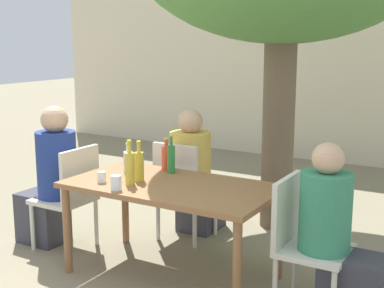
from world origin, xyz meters
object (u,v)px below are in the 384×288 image
at_px(person_seated_2, 195,177).
at_px(green_bottle_0, 171,158).
at_px(oil_cruet_3, 139,165).
at_px(patio_chair_1, 302,237).
at_px(soda_bottle_2, 166,157).
at_px(oil_cruet_4, 130,167).
at_px(drinking_glass_1, 102,177).
at_px(water_bottle_1, 128,161).
at_px(patio_chair_0, 71,192).
at_px(patio_chair_2, 182,186).
at_px(drinking_glass_0, 116,183).
at_px(dining_table_front, 172,194).
at_px(person_seated_0, 51,183).
at_px(person_seated_1, 338,243).

xyz_separation_m(person_seated_2, green_bottle_0, (0.14, -0.62, 0.32)).
height_order(person_seated_2, oil_cruet_3, person_seated_2).
relative_size(patio_chair_1, soda_bottle_2, 3.36).
bearing_deg(oil_cruet_4, drinking_glass_1, -164.82).
relative_size(green_bottle_0, water_bottle_1, 1.28).
distance_m(patio_chair_0, patio_chair_1, 2.03).
bearing_deg(patio_chair_2, patio_chair_1, 153.72).
bearing_deg(oil_cruet_4, patio_chair_1, 7.87).
distance_m(soda_bottle_2, drinking_glass_0, 0.69).
relative_size(patio_chair_0, drinking_glass_1, 10.86).
bearing_deg(person_seated_2, patio_chair_1, 146.21).
height_order(dining_table_front, patio_chair_1, patio_chair_1).
xyz_separation_m(person_seated_0, soda_bottle_2, (0.98, 0.34, 0.27)).
bearing_deg(patio_chair_0, drinking_glass_1, 66.63).
distance_m(dining_table_front, soda_bottle_2, 0.47).
xyz_separation_m(patio_chair_1, oil_cruet_3, (-1.28, -0.04, 0.34)).
height_order(patio_chair_0, green_bottle_0, green_bottle_0).
bearing_deg(patio_chair_1, water_bottle_1, 86.07).
height_order(soda_bottle_2, oil_cruet_4, oil_cruet_4).
height_order(patio_chair_2, oil_cruet_3, oil_cruet_3).
xyz_separation_m(patio_chair_2, water_bottle_1, (-0.16, -0.55, 0.31)).
bearing_deg(patio_chair_2, green_bottle_0, 109.74).
bearing_deg(soda_bottle_2, patio_chair_0, -155.46).
xyz_separation_m(patio_chair_1, oil_cruet_4, (-1.26, -0.17, 0.35)).
bearing_deg(water_bottle_1, soda_bottle_2, 48.66).
xyz_separation_m(oil_cruet_4, drinking_glass_0, (0.00, -0.17, -0.08)).
bearing_deg(person_seated_1, drinking_glass_0, 102.92).
distance_m(oil_cruet_4, drinking_glass_1, 0.25).
bearing_deg(patio_chair_0, soda_bottle_2, 114.54).
height_order(person_seated_0, person_seated_2, person_seated_0).
relative_size(patio_chair_2, soda_bottle_2, 3.36).
distance_m(patio_chair_2, soda_bottle_2, 0.45).
distance_m(person_seated_0, person_seated_1, 2.50).
relative_size(soda_bottle_2, drinking_glass_1, 3.23).
height_order(patio_chair_0, drinking_glass_1, patio_chair_0).
xyz_separation_m(dining_table_front, drinking_glass_0, (-0.25, -0.34, 0.13)).
relative_size(person_seated_0, water_bottle_1, 5.03).
bearing_deg(person_seated_0, patio_chair_1, 90.00).
distance_m(person_seated_2, green_bottle_0, 0.71).
bearing_deg(oil_cruet_3, person_seated_1, 1.68).
height_order(water_bottle_1, soda_bottle_2, soda_bottle_2).
bearing_deg(soda_bottle_2, oil_cruet_4, -88.21).
xyz_separation_m(drinking_glass_0, drinking_glass_1, (-0.22, 0.11, -0.01)).
xyz_separation_m(patio_chair_0, drinking_glass_0, (0.77, -0.34, 0.27)).
distance_m(water_bottle_1, drinking_glass_1, 0.34).
bearing_deg(drinking_glass_0, patio_chair_1, 15.25).
relative_size(green_bottle_0, drinking_glass_0, 2.90).
distance_m(person_seated_0, oil_cruet_3, 1.02).
bearing_deg(drinking_glass_1, person_seated_1, 7.75).
xyz_separation_m(patio_chair_0, oil_cruet_3, (0.75, -0.04, 0.34)).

